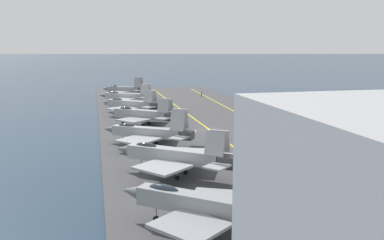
{
  "coord_description": "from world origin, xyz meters",
  "views": [
    {
      "loc": [
        -76.58,
        21.71,
        16.61
      ],
      "look_at": [
        -2.46,
        4.09,
        2.9
      ],
      "focal_mm": 38.0,
      "sensor_mm": 36.0,
      "label": 1
    }
  ],
  "objects_px": {
    "parked_jet_fifth": "(131,104)",
    "parked_jet_seventh": "(124,89)",
    "parked_jet_nearest": "(206,205)",
    "parked_jet_fourth": "(142,114)",
    "parked_jet_sixth": "(127,96)",
    "parked_jet_second": "(175,156)",
    "parked_jet_third": "(149,132)",
    "crew_brown_vest": "(202,94)",
    "crew_green_vest": "(323,220)",
    "crew_purple_vest": "(327,165)"
  },
  "relations": [
    {
      "from": "parked_jet_third",
      "to": "parked_jet_fifth",
      "type": "xyz_separation_m",
      "value": [
        33.9,
        0.05,
        0.05
      ]
    },
    {
      "from": "parked_jet_nearest",
      "to": "parked_jet_second",
      "type": "bearing_deg",
      "value": -1.53
    },
    {
      "from": "parked_jet_sixth",
      "to": "parked_jet_fourth",
      "type": "bearing_deg",
      "value": -179.12
    },
    {
      "from": "parked_jet_third",
      "to": "crew_brown_vest",
      "type": "relative_size",
      "value": 8.77
    },
    {
      "from": "parked_jet_third",
      "to": "parked_jet_sixth",
      "type": "distance_m",
      "value": 50.49
    },
    {
      "from": "parked_jet_nearest",
      "to": "crew_purple_vest",
      "type": "bearing_deg",
      "value": -56.43
    },
    {
      "from": "parked_jet_second",
      "to": "parked_jet_fifth",
      "type": "bearing_deg",
      "value": 1.29
    },
    {
      "from": "parked_jet_nearest",
      "to": "parked_jet_sixth",
      "type": "bearing_deg",
      "value": 0.22
    },
    {
      "from": "parked_jet_fifth",
      "to": "crew_brown_vest",
      "type": "bearing_deg",
      "value": -40.94
    },
    {
      "from": "crew_green_vest",
      "to": "parked_jet_seventh",
      "type": "bearing_deg",
      "value": 5.6
    },
    {
      "from": "parked_jet_second",
      "to": "parked_jet_sixth",
      "type": "height_order",
      "value": "parked_jet_second"
    },
    {
      "from": "parked_jet_fifth",
      "to": "parked_jet_seventh",
      "type": "relative_size",
      "value": 1.03
    },
    {
      "from": "parked_jet_fourth",
      "to": "parked_jet_third",
      "type": "bearing_deg",
      "value": 177.3
    },
    {
      "from": "parked_jet_sixth",
      "to": "parked_jet_seventh",
      "type": "relative_size",
      "value": 1.09
    },
    {
      "from": "parked_jet_second",
      "to": "parked_jet_third",
      "type": "height_order",
      "value": "parked_jet_third"
    },
    {
      "from": "parked_jet_second",
      "to": "parked_jet_sixth",
      "type": "relative_size",
      "value": 0.96
    },
    {
      "from": "parked_jet_fourth",
      "to": "parked_jet_sixth",
      "type": "relative_size",
      "value": 0.94
    },
    {
      "from": "parked_jet_third",
      "to": "parked_jet_sixth",
      "type": "xyz_separation_m",
      "value": [
        50.49,
        -0.34,
        0.14
      ]
    },
    {
      "from": "parked_jet_nearest",
      "to": "crew_green_vest",
      "type": "distance_m",
      "value": 10.63
    },
    {
      "from": "parked_jet_nearest",
      "to": "crew_brown_vest",
      "type": "distance_m",
      "value": 100.3
    },
    {
      "from": "parked_jet_nearest",
      "to": "crew_brown_vest",
      "type": "xyz_separation_m",
      "value": [
        97.09,
        -25.1,
        -1.59
      ]
    },
    {
      "from": "parked_jet_nearest",
      "to": "parked_jet_third",
      "type": "bearing_deg",
      "value": 1.13
    },
    {
      "from": "parked_jet_third",
      "to": "parked_jet_fourth",
      "type": "height_order",
      "value": "parked_jet_third"
    },
    {
      "from": "parked_jet_seventh",
      "to": "crew_brown_vest",
      "type": "relative_size",
      "value": 8.35
    },
    {
      "from": "parked_jet_third",
      "to": "crew_purple_vest",
      "type": "distance_m",
      "value": 28.96
    },
    {
      "from": "crew_brown_vest",
      "to": "crew_green_vest",
      "type": "bearing_deg",
      "value": 171.51
    },
    {
      "from": "parked_jet_third",
      "to": "crew_brown_vest",
      "type": "bearing_deg",
      "value": -22.03
    },
    {
      "from": "parked_jet_nearest",
      "to": "parked_jet_fourth",
      "type": "height_order",
      "value": "parked_jet_nearest"
    },
    {
      "from": "parked_jet_second",
      "to": "crew_brown_vest",
      "type": "bearing_deg",
      "value": -16.98
    },
    {
      "from": "parked_jet_nearest",
      "to": "parked_jet_second",
      "type": "distance_m",
      "value": 16.29
    },
    {
      "from": "parked_jet_fifth",
      "to": "crew_brown_vest",
      "type": "distance_m",
      "value": 39.42
    },
    {
      "from": "parked_jet_sixth",
      "to": "parked_jet_seventh",
      "type": "height_order",
      "value": "parked_jet_seventh"
    },
    {
      "from": "parked_jet_third",
      "to": "parked_jet_fourth",
      "type": "distance_m",
      "value": 17.9
    },
    {
      "from": "parked_jet_seventh",
      "to": "crew_green_vest",
      "type": "height_order",
      "value": "parked_jet_seventh"
    },
    {
      "from": "parked_jet_fifth",
      "to": "parked_jet_seventh",
      "type": "xyz_separation_m",
      "value": [
        34.57,
        -0.85,
        0.25
      ]
    },
    {
      "from": "parked_jet_fifth",
      "to": "parked_jet_sixth",
      "type": "bearing_deg",
      "value": -1.37
    },
    {
      "from": "crew_green_vest",
      "to": "parked_jet_fourth",
      "type": "bearing_deg",
      "value": 10.77
    },
    {
      "from": "parked_jet_second",
      "to": "crew_green_vest",
      "type": "distance_m",
      "value": 20.84
    },
    {
      "from": "parked_jet_third",
      "to": "parked_jet_seventh",
      "type": "xyz_separation_m",
      "value": [
        68.46,
        -0.8,
        0.3
      ]
    },
    {
      "from": "crew_purple_vest",
      "to": "parked_jet_sixth",
      "type": "bearing_deg",
      "value": 16.24
    },
    {
      "from": "parked_jet_fifth",
      "to": "crew_brown_vest",
      "type": "height_order",
      "value": "parked_jet_fifth"
    },
    {
      "from": "parked_jet_nearest",
      "to": "parked_jet_fifth",
      "type": "distance_m",
      "value": 67.34
    },
    {
      "from": "parked_jet_third",
      "to": "parked_jet_seventh",
      "type": "distance_m",
      "value": 68.47
    },
    {
      "from": "parked_jet_fourth",
      "to": "parked_jet_seventh",
      "type": "bearing_deg",
      "value": 0.06
    },
    {
      "from": "crew_brown_vest",
      "to": "parked_jet_sixth",
      "type": "bearing_deg",
      "value": 117.38
    },
    {
      "from": "crew_purple_vest",
      "to": "crew_green_vest",
      "type": "distance_m",
      "value": 18.32
    },
    {
      "from": "parked_jet_nearest",
      "to": "crew_purple_vest",
      "type": "relative_size",
      "value": 9.08
    },
    {
      "from": "crew_purple_vest",
      "to": "crew_green_vest",
      "type": "bearing_deg",
      "value": 147.26
    },
    {
      "from": "crew_purple_vest",
      "to": "parked_jet_nearest",
      "type": "bearing_deg",
      "value": 123.57
    },
    {
      "from": "parked_jet_seventh",
      "to": "crew_brown_vest",
      "type": "xyz_separation_m",
      "value": [
        -4.81,
        -24.97,
        -1.59
      ]
    }
  ]
}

